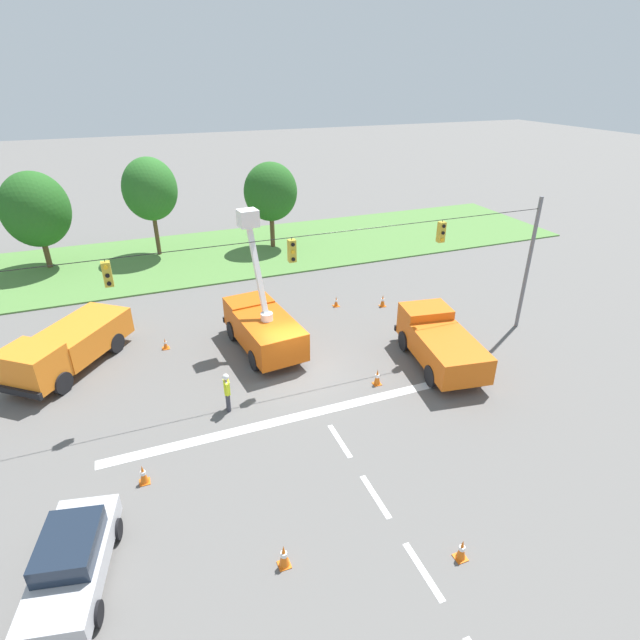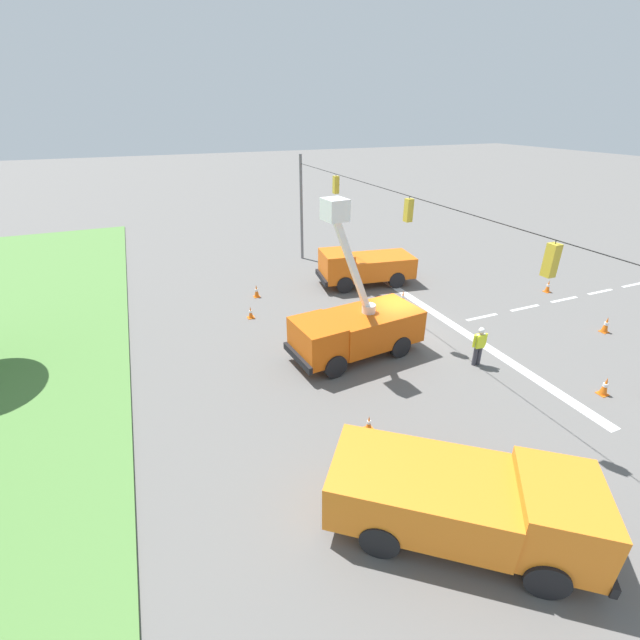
% 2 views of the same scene
% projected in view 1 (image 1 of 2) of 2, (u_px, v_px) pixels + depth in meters
% --- Properties ---
extents(ground_plane, '(200.00, 200.00, 0.00)m').
position_uv_depth(ground_plane, '(296.00, 372.00, 23.59)').
color(ground_plane, '#605E5B').
extents(grass_verge, '(56.00, 12.00, 0.10)m').
position_uv_depth(grass_verge, '(220.00, 253.00, 38.52)').
color(grass_verge, '#517F3D').
rests_on(grass_verge, ground).
extents(lane_markings, '(17.60, 15.25, 0.01)m').
position_uv_depth(lane_markings, '(335.00, 433.00, 19.67)').
color(lane_markings, silver).
rests_on(lane_markings, ground).
extents(signal_gantry, '(26.20, 0.33, 7.20)m').
position_uv_depth(signal_gantry, '(294.00, 286.00, 21.59)').
color(signal_gantry, slate).
rests_on(signal_gantry, ground).
extents(tree_west, '(4.46, 4.60, 6.80)m').
position_uv_depth(tree_west, '(35.00, 210.00, 33.93)').
color(tree_west, brown).
rests_on(tree_west, ground).
extents(tree_centre, '(3.89, 4.24, 7.28)m').
position_uv_depth(tree_centre, '(150.00, 189.00, 36.05)').
color(tree_centre, brown).
rests_on(tree_centre, ground).
extents(tree_east, '(4.10, 3.67, 6.64)m').
position_uv_depth(tree_east, '(271.00, 192.00, 38.01)').
color(tree_east, brown).
rests_on(tree_east, ground).
extents(utility_truck_bucket_lift, '(3.02, 6.05, 6.93)m').
position_uv_depth(utility_truck_bucket_lift, '(263.00, 325.00, 24.95)').
color(utility_truck_bucket_lift, '#D6560F').
rests_on(utility_truck_bucket_lift, ground).
extents(utility_truck_support_near, '(3.27, 6.10, 2.19)m').
position_uv_depth(utility_truck_support_near, '(439.00, 342.00, 23.83)').
color(utility_truck_support_near, orange).
rests_on(utility_truck_support_near, ground).
extents(utility_truck_support_far, '(5.93, 6.63, 2.15)m').
position_uv_depth(utility_truck_support_far, '(67.00, 346.00, 23.42)').
color(utility_truck_support_far, orange).
rests_on(utility_truck_support_far, ground).
extents(sedan_silver, '(2.62, 4.57, 1.56)m').
position_uv_depth(sedan_silver, '(72.00, 560.00, 13.69)').
color(sedan_silver, '#B7B7BC').
rests_on(sedan_silver, ground).
extents(road_worker, '(0.28, 0.65, 1.77)m').
position_uv_depth(road_worker, '(227.00, 390.00, 20.55)').
color(road_worker, '#383842').
rests_on(road_worker, ground).
extents(traffic_cone_foreground_left, '(0.36, 0.36, 0.75)m').
position_uv_depth(traffic_cone_foreground_left, '(143.00, 474.00, 17.15)').
color(traffic_cone_foreground_left, orange).
rests_on(traffic_cone_foreground_left, ground).
extents(traffic_cone_foreground_right, '(0.36, 0.36, 0.75)m').
position_uv_depth(traffic_cone_foreground_right, '(383.00, 301.00, 29.95)').
color(traffic_cone_foreground_right, orange).
rests_on(traffic_cone_foreground_right, ground).
extents(traffic_cone_mid_left, '(0.36, 0.36, 0.73)m').
position_uv_depth(traffic_cone_mid_left, '(462.00, 550.00, 14.48)').
color(traffic_cone_mid_left, orange).
rests_on(traffic_cone_mid_left, ground).
extents(traffic_cone_mid_right, '(0.36, 0.36, 0.78)m').
position_uv_depth(traffic_cone_mid_right, '(377.00, 377.00, 22.52)').
color(traffic_cone_mid_right, orange).
rests_on(traffic_cone_mid_right, ground).
extents(traffic_cone_near_bucket, '(0.36, 0.36, 0.59)m').
position_uv_depth(traffic_cone_near_bucket, '(165.00, 344.00, 25.46)').
color(traffic_cone_near_bucket, orange).
rests_on(traffic_cone_near_bucket, ground).
extents(traffic_cone_lane_edge_a, '(0.36, 0.36, 0.64)m').
position_uv_depth(traffic_cone_lane_edge_a, '(336.00, 302.00, 29.98)').
color(traffic_cone_lane_edge_a, orange).
rests_on(traffic_cone_lane_edge_a, ground).
extents(traffic_cone_lane_edge_b, '(0.36, 0.36, 0.81)m').
position_uv_depth(traffic_cone_lane_edge_b, '(284.00, 556.00, 14.25)').
color(traffic_cone_lane_edge_b, orange).
rests_on(traffic_cone_lane_edge_b, ground).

